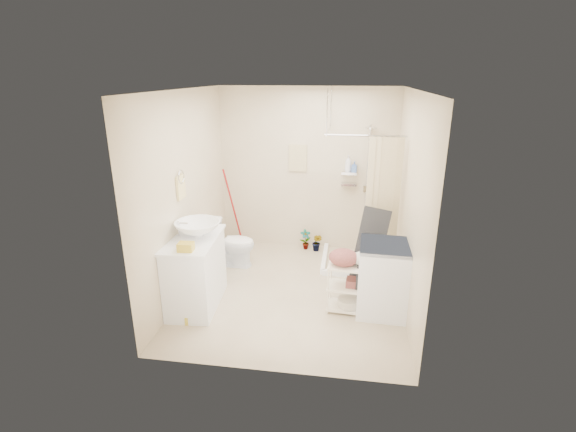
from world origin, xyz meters
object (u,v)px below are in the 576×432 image
Objects in this scene: vanity at (195,272)px; washing_machine at (384,278)px; laundry_rack at (350,283)px; toilet at (231,243)px.

vanity reaches higher than washing_machine.
washing_machine is at bearing 11.89° from laundry_rack.
toilet is at bearing 158.17° from washing_machine.
laundry_rack is (-0.40, -0.05, -0.07)m from washing_machine.
toilet is 0.81× the size of washing_machine.
laundry_rack is at bearing -169.78° from washing_machine.
washing_machine is at bearing -113.04° from toilet.
toilet is (0.12, 1.18, -0.09)m from vanity.
washing_machine reaches higher than laundry_rack.
toilet is 2.40m from washing_machine.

